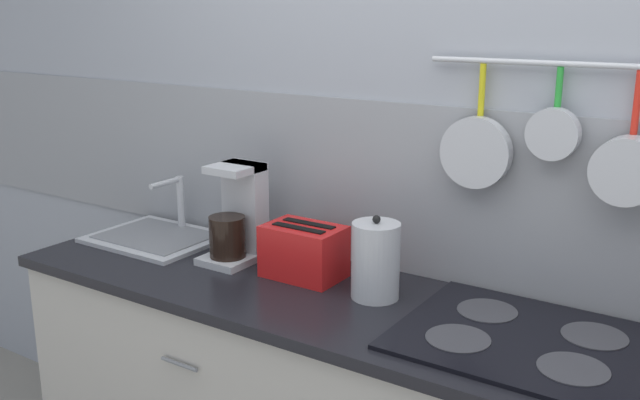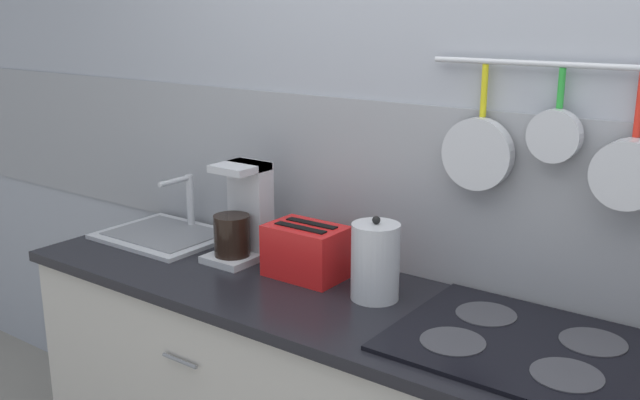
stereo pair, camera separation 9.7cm
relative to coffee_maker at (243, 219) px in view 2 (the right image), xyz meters
The scene contains 7 objects.
wall_back 0.87m from the coffee_maker, 15.51° to the left, with size 7.20×0.16×2.60m.
countertop 0.83m from the coffee_maker, ahead, with size 2.92×0.59×0.03m.
sink_basin 0.40m from the coffee_maker, behind, with size 0.45×0.37×0.21m.
coffee_maker is the anchor object (origin of this frame).
toaster 0.29m from the coffee_maker, ahead, with size 0.26×0.17×0.17m.
kettle 0.55m from the coffee_maker, ahead, with size 0.14×0.14×0.25m.
cooktop 1.03m from the coffee_maker, ahead, with size 0.64×0.51×0.01m.
Camera 2 is at (0.76, -1.60, 1.75)m, focal length 40.00 mm.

